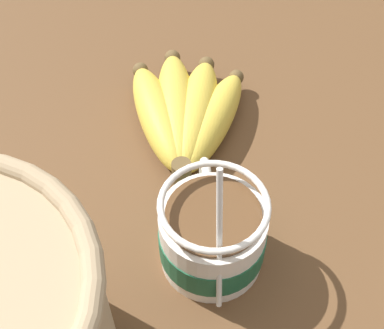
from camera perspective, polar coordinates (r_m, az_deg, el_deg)
name	(u,v)px	position (r cm, az deg, el deg)	size (l,w,h in cm)	color
table	(176,239)	(54.12, -1.74, -7.99)	(120.55, 120.55, 2.96)	brown
coffee_mug	(212,235)	(48.27, 2.17, -7.51)	(13.90, 9.70, 15.32)	white
banana_bunch	(185,114)	(60.11, -0.78, 5.45)	(20.95, 15.25, 4.41)	brown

